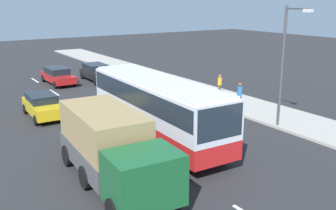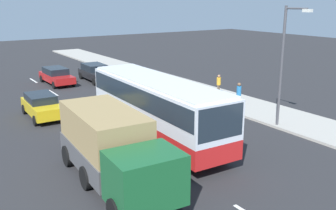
{
  "view_description": "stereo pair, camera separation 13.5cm",
  "coord_description": "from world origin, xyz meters",
  "px_view_note": "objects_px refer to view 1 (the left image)",
  "views": [
    {
      "loc": [
        16.67,
        -11.08,
        7.34
      ],
      "look_at": [
        0.83,
        -0.67,
        2.14
      ],
      "focal_mm": 40.92,
      "sensor_mm": 36.0,
      "label": 1
    },
    {
      "loc": [
        16.6,
        -11.19,
        7.34
      ],
      "look_at": [
        0.83,
        -0.67,
        2.14
      ],
      "focal_mm": 40.92,
      "sensor_mm": 36.0,
      "label": 2
    }
  ],
  "objects_px": {
    "car_yellow_taxi": "(43,105)",
    "street_lamp": "(285,59)",
    "pedestrian_near_curb": "(220,83)",
    "car_red_compact": "(58,75)",
    "car_black_sedan": "(97,72)",
    "pedestrian_at_crossing": "(240,94)",
    "cargo_truck": "(112,147)",
    "coach_bus": "(156,103)"
  },
  "relations": [
    {
      "from": "car_yellow_taxi",
      "to": "street_lamp",
      "type": "height_order",
      "value": "street_lamp"
    },
    {
      "from": "pedestrian_near_curb",
      "to": "car_red_compact",
      "type": "bearing_deg",
      "value": -164.45
    },
    {
      "from": "street_lamp",
      "to": "pedestrian_near_curb",
      "type": "bearing_deg",
      "value": 165.41
    },
    {
      "from": "car_black_sedan",
      "to": "pedestrian_near_curb",
      "type": "xyz_separation_m",
      "value": [
        11.06,
        5.57,
        0.25
      ]
    },
    {
      "from": "pedestrian_near_curb",
      "to": "pedestrian_at_crossing",
      "type": "height_order",
      "value": "pedestrian_at_crossing"
    },
    {
      "from": "cargo_truck",
      "to": "pedestrian_near_curb",
      "type": "xyz_separation_m",
      "value": [
        -8.76,
        13.34,
        -0.5
      ]
    },
    {
      "from": "pedestrian_near_curb",
      "to": "car_black_sedan",
      "type": "bearing_deg",
      "value": -175.65
    },
    {
      "from": "pedestrian_at_crossing",
      "to": "street_lamp",
      "type": "relative_size",
      "value": 0.26
    },
    {
      "from": "car_red_compact",
      "to": "pedestrian_at_crossing",
      "type": "height_order",
      "value": "pedestrian_at_crossing"
    },
    {
      "from": "cargo_truck",
      "to": "pedestrian_at_crossing",
      "type": "distance_m",
      "value": 12.94
    },
    {
      "from": "pedestrian_near_curb",
      "to": "street_lamp",
      "type": "height_order",
      "value": "street_lamp"
    },
    {
      "from": "pedestrian_at_crossing",
      "to": "street_lamp",
      "type": "height_order",
      "value": "street_lamp"
    },
    {
      "from": "pedestrian_near_curb",
      "to": "pedestrian_at_crossing",
      "type": "bearing_deg",
      "value": -43.45
    },
    {
      "from": "car_yellow_taxi",
      "to": "car_black_sedan",
      "type": "xyz_separation_m",
      "value": [
        -8.94,
        7.58,
        0.02
      ]
    },
    {
      "from": "cargo_truck",
      "to": "pedestrian_at_crossing",
      "type": "relative_size",
      "value": 4.2
    },
    {
      "from": "coach_bus",
      "to": "cargo_truck",
      "type": "height_order",
      "value": "coach_bus"
    },
    {
      "from": "cargo_truck",
      "to": "pedestrian_near_curb",
      "type": "distance_m",
      "value": 15.97
    },
    {
      "from": "car_black_sedan",
      "to": "street_lamp",
      "type": "height_order",
      "value": "street_lamp"
    },
    {
      "from": "car_red_compact",
      "to": "street_lamp",
      "type": "distance_m",
      "value": 21.02
    },
    {
      "from": "pedestrian_near_curb",
      "to": "street_lamp",
      "type": "relative_size",
      "value": 0.23
    },
    {
      "from": "car_red_compact",
      "to": "pedestrian_near_curb",
      "type": "xyz_separation_m",
      "value": [
        11.67,
        9.1,
        0.28
      ]
    },
    {
      "from": "pedestrian_at_crossing",
      "to": "cargo_truck",
      "type": "bearing_deg",
      "value": 149.38
    },
    {
      "from": "cargo_truck",
      "to": "pedestrian_near_curb",
      "type": "height_order",
      "value": "cargo_truck"
    },
    {
      "from": "car_yellow_taxi",
      "to": "pedestrian_at_crossing",
      "type": "bearing_deg",
      "value": 64.98
    },
    {
      "from": "cargo_truck",
      "to": "car_black_sedan",
      "type": "height_order",
      "value": "cargo_truck"
    },
    {
      "from": "pedestrian_near_curb",
      "to": "street_lamp",
      "type": "distance_m",
      "value": 8.67
    },
    {
      "from": "pedestrian_near_curb",
      "to": "car_yellow_taxi",
      "type": "bearing_deg",
      "value": -121.52
    },
    {
      "from": "coach_bus",
      "to": "pedestrian_near_curb",
      "type": "distance_m",
      "value": 10.82
    },
    {
      "from": "car_yellow_taxi",
      "to": "car_black_sedan",
      "type": "bearing_deg",
      "value": 141.13
    },
    {
      "from": "car_red_compact",
      "to": "pedestrian_at_crossing",
      "type": "relative_size",
      "value": 2.65
    },
    {
      "from": "pedestrian_near_curb",
      "to": "pedestrian_at_crossing",
      "type": "relative_size",
      "value": 0.89
    },
    {
      "from": "coach_bus",
      "to": "pedestrian_near_curb",
      "type": "relative_size",
      "value": 6.74
    },
    {
      "from": "cargo_truck",
      "to": "pedestrian_near_curb",
      "type": "bearing_deg",
      "value": 126.7
    },
    {
      "from": "pedestrian_at_crossing",
      "to": "car_red_compact",
      "type": "bearing_deg",
      "value": 62.9
    },
    {
      "from": "coach_bus",
      "to": "pedestrian_near_curb",
      "type": "xyz_separation_m",
      "value": [
        -5.56,
        9.23,
        -1.04
      ]
    },
    {
      "from": "cargo_truck",
      "to": "coach_bus",
      "type": "bearing_deg",
      "value": 131.3
    },
    {
      "from": "coach_bus",
      "to": "cargo_truck",
      "type": "bearing_deg",
      "value": -50.18
    },
    {
      "from": "street_lamp",
      "to": "car_red_compact",
      "type": "bearing_deg",
      "value": -160.13
    },
    {
      "from": "car_black_sedan",
      "to": "pedestrian_at_crossing",
      "type": "height_order",
      "value": "pedestrian_at_crossing"
    },
    {
      "from": "street_lamp",
      "to": "car_black_sedan",
      "type": "bearing_deg",
      "value": -169.44
    },
    {
      "from": "cargo_truck",
      "to": "car_yellow_taxi",
      "type": "distance_m",
      "value": 10.91
    },
    {
      "from": "car_red_compact",
      "to": "car_yellow_taxi",
      "type": "distance_m",
      "value": 10.38
    }
  ]
}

